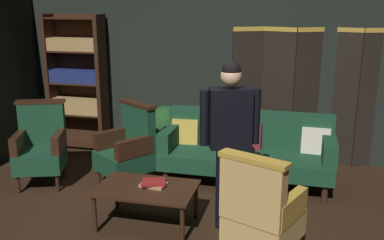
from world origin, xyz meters
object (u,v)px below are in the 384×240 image
at_px(armchair_gilt_accent, 261,212).
at_px(bookshelf, 77,81).
at_px(book_red_leather, 154,182).
at_px(armchair_wing_left, 41,146).
at_px(coffee_table, 146,191).
at_px(armchair_wing_right, 128,148).
at_px(velvet_couch, 247,148).
at_px(standing_figure, 230,131).
at_px(potted_plant, 166,130).
at_px(book_tan_leather, 154,185).
at_px(folding_screen, 309,95).

bearing_deg(armchair_gilt_accent, bookshelf, 140.28).
distance_m(bookshelf, book_red_leather, 2.89).
bearing_deg(armchair_wing_left, coffee_table, -23.55).
bearing_deg(armchair_wing_right, book_red_leather, -53.95).
relative_size(velvet_couch, armchair_wing_right, 2.04).
bearing_deg(standing_figure, armchair_wing_right, 151.81).
relative_size(potted_plant, book_tan_leather, 3.25).
distance_m(coffee_table, book_red_leather, 0.12).
bearing_deg(bookshelf, standing_figure, -36.21).
bearing_deg(folding_screen, armchair_wing_left, -154.22).
distance_m(armchair_gilt_accent, book_tan_leather, 1.21).
height_order(bookshelf, armchair_wing_left, bookshelf).
xyz_separation_m(coffee_table, armchair_wing_right, (-0.56, 0.91, 0.12)).
height_order(armchair_wing_left, standing_figure, standing_figure).
xyz_separation_m(standing_figure, book_red_leather, (-0.75, -0.12, -0.57)).
distance_m(folding_screen, armchair_wing_left, 3.60).
xyz_separation_m(armchair_gilt_accent, standing_figure, (-0.37, 0.57, 0.54)).
bearing_deg(book_red_leather, armchair_wing_right, 126.05).
bearing_deg(velvet_couch, armchair_wing_left, -164.95).
bearing_deg(velvet_couch, armchair_wing_right, -161.33).
relative_size(coffee_table, book_tan_leather, 3.94).
bearing_deg(book_tan_leather, bookshelf, 132.75).
height_order(armchair_gilt_accent, standing_figure, standing_figure).
height_order(armchair_wing_right, book_red_leather, armchair_wing_right).
xyz_separation_m(velvet_couch, standing_figure, (-0.03, -1.21, 0.57)).
xyz_separation_m(folding_screen, coffee_table, (-1.57, -2.27, -0.61)).
height_order(folding_screen, armchair_wing_right, folding_screen).
relative_size(folding_screen, potted_plant, 2.58).
relative_size(velvet_couch, standing_figure, 1.25).
relative_size(folding_screen, book_red_leather, 8.89).
bearing_deg(book_tan_leather, potted_plant, 103.31).
distance_m(armchair_gilt_accent, armchair_wing_right, 2.18).
bearing_deg(folding_screen, armchair_gilt_accent, -98.21).
relative_size(bookshelf, book_tan_leather, 8.07).
bearing_deg(bookshelf, armchair_gilt_accent, -39.72).
distance_m(bookshelf, standing_figure, 3.31).
xyz_separation_m(armchair_wing_right, potted_plant, (0.21, 0.90, -0.01)).
height_order(velvet_couch, armchair_wing_right, armchair_wing_right).
distance_m(velvet_couch, armchair_wing_right, 1.49).
height_order(bookshelf, armchair_wing_right, bookshelf).
relative_size(folding_screen, bookshelf, 1.04).
distance_m(armchair_gilt_accent, book_red_leather, 1.21).
distance_m(bookshelf, potted_plant, 1.64).
bearing_deg(armchair_wing_left, velvet_couch, 15.05).
height_order(velvet_couch, potted_plant, velvet_couch).
distance_m(coffee_table, armchair_gilt_accent, 1.25).
distance_m(velvet_couch, book_tan_leather, 1.55).
bearing_deg(book_tan_leather, coffee_table, -138.71).
xyz_separation_m(velvet_couch, potted_plant, (-1.20, 0.42, 0.02)).
bearing_deg(standing_figure, folding_screen, 70.12).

